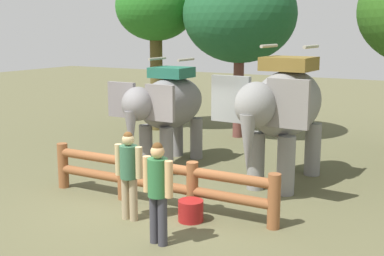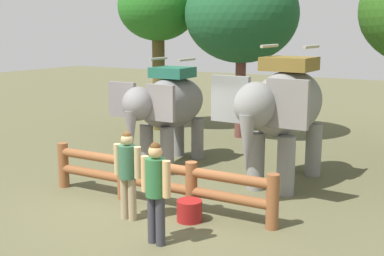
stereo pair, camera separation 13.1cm
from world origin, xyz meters
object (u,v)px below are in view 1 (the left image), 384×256
object	(u,v)px
tree_far_right	(156,9)
feed_bucket	(191,211)
tree_deep_back	(240,15)
elephant_near_left	(167,106)
log_fence	(156,178)
tourist_man_in_blue	(158,186)
tourist_woman_in_black	(129,169)
elephant_center	(283,108)

from	to	relation	value
tree_far_right	feed_bucket	xyz separation A→B (m)	(5.57, -7.22, -4.12)
tree_deep_back	elephant_near_left	bearing A→B (deg)	-91.67
log_fence	feed_bucket	bearing A→B (deg)	-20.67
tourist_man_in_blue	tree_deep_back	distance (m)	9.54
elephant_near_left	tree_far_right	world-z (taller)	tree_far_right
tourist_woman_in_black	feed_bucket	distance (m)	1.43
tourist_woman_in_black	tourist_man_in_blue	distance (m)	1.30
elephant_near_left	tree_deep_back	world-z (taller)	tree_deep_back
log_fence	tree_far_right	bearing A→B (deg)	123.51
tourist_woman_in_black	feed_bucket	world-z (taller)	tourist_woman_in_black
elephant_center	tourist_woman_in_black	size ratio (longest dim) A/B	2.19
elephant_near_left	tourist_man_in_blue	bearing A→B (deg)	-59.39
tree_deep_back	feed_bucket	bearing A→B (deg)	-71.93
elephant_center	tourist_woman_in_black	xyz separation A→B (m)	(-1.76, -3.63, -0.84)
tourist_woman_in_black	tree_far_right	world-z (taller)	tree_far_right
log_fence	feed_bucket	world-z (taller)	log_fence
log_fence	elephant_center	bearing A→B (deg)	57.11
log_fence	elephant_near_left	bearing A→B (deg)	118.11
tree_deep_back	log_fence	bearing A→B (deg)	-78.94
log_fence	tree_far_right	xyz separation A→B (m)	(-4.52, 6.82, 3.72)
elephant_near_left	feed_bucket	distance (m)	4.36
tourist_woman_in_black	tree_deep_back	xyz separation A→B (m)	(-1.38, 8.01, 3.09)
tree_far_right	tourist_woman_in_black	bearing A→B (deg)	-59.78
tourist_man_in_blue	feed_bucket	bearing A→B (deg)	92.29
elephant_near_left	feed_bucket	size ratio (longest dim) A/B	6.80
log_fence	elephant_center	xyz separation A→B (m)	(1.75, 2.71, 1.24)
elephant_center	tree_far_right	size ratio (longest dim) A/B	0.68
tree_far_right	log_fence	bearing A→B (deg)	-56.49
elephant_near_left	tree_far_right	xyz separation A→B (m)	(-3.01, 3.99, 2.70)
tourist_man_in_blue	tree_far_right	size ratio (longest dim) A/B	0.32
elephant_near_left	tourist_man_in_blue	distance (m)	5.17
elephant_near_left	tourist_woman_in_black	bearing A→B (deg)	-68.14
elephant_near_left	tree_deep_back	bearing A→B (deg)	88.33
elephant_near_left	tourist_man_in_blue	xyz separation A→B (m)	(2.62, -4.42, -0.58)
log_fence	tourist_man_in_blue	size ratio (longest dim) A/B	3.00
log_fence	tourist_man_in_blue	xyz separation A→B (m)	(1.10, -1.59, 0.43)
log_fence	tourist_woman_in_black	distance (m)	1.01
elephant_center	tourist_man_in_blue	world-z (taller)	elephant_center
elephant_near_left	tourist_woman_in_black	xyz separation A→B (m)	(1.50, -3.75, -0.61)
elephant_center	feed_bucket	bearing A→B (deg)	-102.62
tree_far_right	tourist_man_in_blue	bearing A→B (deg)	-56.25
log_fence	elephant_near_left	size ratio (longest dim) A/B	1.61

